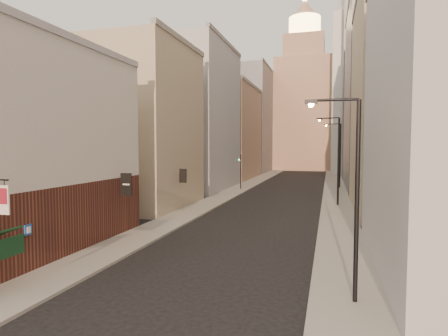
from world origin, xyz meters
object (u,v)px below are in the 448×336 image
(streetlamp_mid, at_px, (336,156))
(traffic_light_left, at_px, (241,166))
(clock_tower, at_px, (304,102))
(streetlamp_near, at_px, (352,188))
(streetlamp_far, at_px, (338,151))
(white_tower, at_px, (351,88))

(streetlamp_mid, height_order, traffic_light_left, streetlamp_mid)
(clock_tower, xyz_separation_m, streetlamp_mid, (7.36, -60.52, -12.47))
(streetlamp_near, relative_size, streetlamp_mid, 0.88)
(streetlamp_far, bearing_deg, streetlamp_near, -77.45)
(white_tower, height_order, traffic_light_left, white_tower)
(white_tower, xyz_separation_m, streetlamp_near, (-3.46, -71.09, -14.06))
(streetlamp_far, bearing_deg, streetlamp_mid, -78.86)
(streetlamp_near, height_order, traffic_light_left, streetlamp_near)
(traffic_light_left, bearing_deg, white_tower, -92.28)
(white_tower, bearing_deg, traffic_light_left, -114.83)
(white_tower, height_order, streetlamp_far, white_tower)
(clock_tower, relative_size, traffic_light_left, 8.98)
(streetlamp_far, bearing_deg, traffic_light_left, -144.79)
(white_tower, distance_m, streetlamp_near, 72.55)
(clock_tower, distance_m, streetlamp_near, 86.42)
(clock_tower, height_order, traffic_light_left, clock_tower)
(streetlamp_near, relative_size, streetlamp_far, 0.85)
(clock_tower, xyz_separation_m, streetlamp_far, (7.93, -43.77, -12.28))
(white_tower, relative_size, traffic_light_left, 8.30)
(clock_tower, bearing_deg, streetlamp_far, -79.73)
(white_tower, relative_size, streetlamp_mid, 4.59)
(streetlamp_near, bearing_deg, streetlamp_mid, 88.77)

